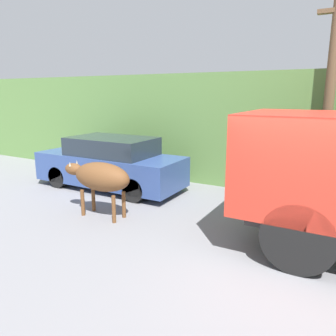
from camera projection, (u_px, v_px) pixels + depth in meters
name	position (u px, v px, depth m)	size (l,w,h in m)	color
ground_plane	(295.00, 271.00, 5.39)	(60.00, 60.00, 0.00)	gray
hillside_embankment	(334.00, 126.00, 11.48)	(32.00, 7.00, 3.47)	#608C47
building_backdrop	(186.00, 133.00, 12.17)	(5.18, 2.70, 2.78)	#99ADB7
brown_cow	(100.00, 177.00, 7.59)	(1.88, 0.67, 1.30)	brown
parked_suv	(110.00, 164.00, 9.93)	(4.60, 1.72, 1.57)	#334C8C
pedestrian_on_hill	(243.00, 162.00, 9.31)	(0.38, 0.38, 1.70)	#38332D
utility_pole	(329.00, 96.00, 8.02)	(0.90, 0.24, 5.39)	brown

